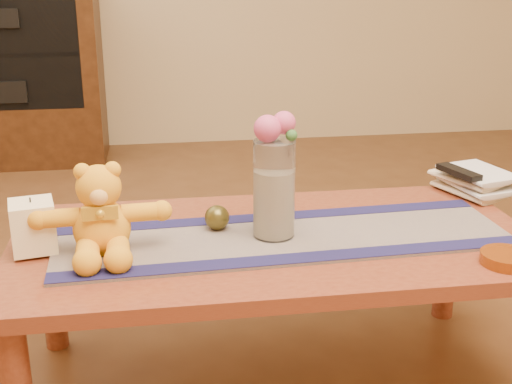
{
  "coord_description": "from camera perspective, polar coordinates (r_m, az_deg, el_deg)",
  "views": [
    {
      "loc": [
        -0.3,
        -1.66,
        1.16
      ],
      "look_at": [
        -0.05,
        0.0,
        0.58
      ],
      "focal_mm": 47.72,
      "sensor_mm": 36.0,
      "label": 1
    }
  ],
  "objects": [
    {
      "name": "glass_vase",
      "position": [
        1.77,
        1.52,
        0.24
      ],
      "size": [
        0.11,
        0.11,
        0.26
      ],
      "primitive_type": "cylinder",
      "color": "silver",
      "rests_on": "persian_runner"
    },
    {
      "name": "runner_border_far",
      "position": [
        1.94,
        1.38,
        -2.07
      ],
      "size": [
        1.2,
        0.11,
        0.0
      ],
      "primitive_type": "cube",
      "rotation": [
        0.0,
        0.0,
        0.04
      ],
      "color": "#171541",
      "rests_on": "persian_runner"
    },
    {
      "name": "tv_remote",
      "position": [
        2.19,
        16.64,
        1.63
      ],
      "size": [
        0.09,
        0.17,
        0.02
      ],
      "primitive_type": "cube",
      "rotation": [
        0.0,
        0.0,
        0.3
      ],
      "color": "black",
      "rests_on": "book_top"
    },
    {
      "name": "rose_right",
      "position": [
        1.73,
        2.36,
        5.82
      ],
      "size": [
        0.06,
        0.06,
        0.06
      ],
      "primitive_type": "sphere",
      "color": "#C64575",
      "rests_on": "glass_vase"
    },
    {
      "name": "rose_left",
      "position": [
        1.71,
        0.97,
        5.33
      ],
      "size": [
        0.07,
        0.07,
        0.07
      ],
      "primitive_type": "sphere",
      "color": "#C64575",
      "rests_on": "glass_vase"
    },
    {
      "name": "floor",
      "position": [
        2.05,
        1.44,
        -15.48
      ],
      "size": [
        5.5,
        5.5,
        0.0
      ],
      "primitive_type": "plane",
      "color": "#502E17",
      "rests_on": "ground"
    },
    {
      "name": "blue_flower_side",
      "position": [
        1.74,
        0.47,
        5.07
      ],
      "size": [
        0.04,
        0.04,
        0.04
      ],
      "primitive_type": "sphere",
      "color": "#4F60AC",
      "rests_on": "glass_vase"
    },
    {
      "name": "book_lower",
      "position": [
        2.21,
        16.5,
        0.31
      ],
      "size": [
        0.21,
        0.25,
        0.02
      ],
      "primitive_type": "imported",
      "rotation": [
        0.0,
        0.0,
        0.21
      ],
      "color": "beige",
      "rests_on": "book_bottom"
    },
    {
      "name": "teddy_bear",
      "position": [
        1.73,
        -12.9,
        -1.49
      ],
      "size": [
        0.34,
        0.28,
        0.22
      ],
      "primitive_type": null,
      "rotation": [
        0.0,
        0.0,
        0.05
      ],
      "color": "orange",
      "rests_on": "persian_runner"
    },
    {
      "name": "coffee_table_top",
      "position": [
        1.84,
        1.55,
        -4.35
      ],
      "size": [
        1.4,
        0.7,
        0.04
      ],
      "primitive_type": "cube",
      "color": "#612817",
      "rests_on": "floor"
    },
    {
      "name": "pillar_candle",
      "position": [
        1.8,
        -18.19,
        -2.73
      ],
      "size": [
        0.12,
        0.12,
        0.13
      ],
      "primitive_type": "cube",
      "rotation": [
        0.0,
        0.0,
        0.2
      ],
      "color": "#FFECBB",
      "rests_on": "persian_runner"
    },
    {
      "name": "leaf_sprig",
      "position": [
        1.72,
        3.0,
        4.77
      ],
      "size": [
        0.03,
        0.03,
        0.03
      ],
      "primitive_type": "sphere",
      "color": "#33662D",
      "rests_on": "glass_vase"
    },
    {
      "name": "persian_runner",
      "position": [
        1.82,
        2.35,
        -3.83
      ],
      "size": [
        1.21,
        0.4,
        0.01
      ],
      "primitive_type": "cube",
      "rotation": [
        0.0,
        0.0,
        0.04
      ],
      "color": "#1A163E",
      "rests_on": "coffee_table_top"
    },
    {
      "name": "table_leg_br",
      "position": [
        2.37,
        15.72,
        -5.52
      ],
      "size": [
        0.07,
        0.07,
        0.41
      ],
      "primitive_type": "cylinder",
      "color": "#612817",
      "rests_on": "floor"
    },
    {
      "name": "book_bottom",
      "position": [
        2.22,
        16.29,
        -0.14
      ],
      "size": [
        0.23,
        0.27,
        0.02
      ],
      "primitive_type": "imported",
      "rotation": [
        0.0,
        0.0,
        0.35
      ],
      "color": "beige",
      "rests_on": "coffee_table_top"
    },
    {
      "name": "potpourri_fill",
      "position": [
        1.79,
        1.51,
        -0.94
      ],
      "size": [
        0.09,
        0.09,
        0.18
      ],
      "primitive_type": "cylinder",
      "color": "beige",
      "rests_on": "glass_vase"
    },
    {
      "name": "amber_dish",
      "position": [
        1.78,
        20.29,
        -5.26
      ],
      "size": [
        0.15,
        0.15,
        0.03
      ],
      "primitive_type": "cylinder",
      "rotation": [
        0.0,
        0.0,
        0.24
      ],
      "color": "#BF5914",
      "rests_on": "coffee_table_top"
    },
    {
      "name": "book_top",
      "position": [
        2.2,
        16.53,
        1.26
      ],
      "size": [
        0.21,
        0.26,
        0.02
      ],
      "primitive_type": "imported",
      "rotation": [
        0.0,
        0.0,
        0.24
      ],
      "color": "beige",
      "rests_on": "book_upper"
    },
    {
      "name": "blue_flower_back",
      "position": [
        1.76,
        1.69,
        5.49
      ],
      "size": [
        0.04,
        0.04,
        0.04
      ],
      "primitive_type": "sphere",
      "color": "#4F60AC",
      "rests_on": "glass_vase"
    },
    {
      "name": "table_leg_bl",
      "position": [
        2.19,
        -16.76,
        -7.61
      ],
      "size": [
        0.07,
        0.07,
        0.41
      ],
      "primitive_type": "cylinder",
      "color": "#612817",
      "rests_on": "floor"
    },
    {
      "name": "bronze_ball",
      "position": [
        1.85,
        -3.29,
        -2.15
      ],
      "size": [
        0.08,
        0.08,
        0.07
      ],
      "primitive_type": "sphere",
      "rotation": [
        0.0,
        0.0,
        -0.17
      ],
      "color": "#484018",
      "rests_on": "persian_runner"
    },
    {
      "name": "book_upper",
      "position": [
        2.2,
        16.21,
        0.8
      ],
      "size": [
        0.24,
        0.27,
        0.02
      ],
      "primitive_type": "imported",
      "rotation": [
        0.0,
        0.0,
        0.4
      ],
      "color": "beige",
      "rests_on": "book_lower"
    },
    {
      "name": "candle_wick",
      "position": [
        1.77,
        -18.41,
        -0.63
      ],
      "size": [
        0.0,
        0.0,
        0.01
      ],
      "primitive_type": "cylinder",
      "rotation": [
        0.0,
        0.0,
        0.2
      ],
      "color": "black",
      "rests_on": "pillar_candle"
    },
    {
      "name": "runner_border_near",
      "position": [
        1.68,
        3.48,
        -5.55
      ],
      "size": [
        1.2,
        0.11,
        0.0
      ],
      "primitive_type": "cube",
      "rotation": [
        0.0,
        0.0,
        0.04
      ],
      "color": "#171541",
      "rests_on": "persian_runner"
    }
  ]
}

